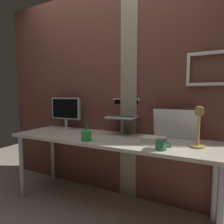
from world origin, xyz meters
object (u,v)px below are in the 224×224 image
object	(u,v)px
laptop	(124,112)
whiteboard_panel	(175,124)
monitor	(66,110)
coffee_mug	(161,145)
pen_cup	(87,135)
desk_lamp	(199,123)

from	to	relation	value
laptop	whiteboard_panel	xyz separation A→B (m)	(0.54, -0.03, -0.09)
monitor	whiteboard_panel	world-z (taller)	monitor
monitor	whiteboard_panel	distance (m)	1.31
whiteboard_panel	coffee_mug	xyz separation A→B (m)	(-0.05, -0.43, -0.10)
laptop	whiteboard_panel	distance (m)	0.55
monitor	pen_cup	distance (m)	0.71
pen_cup	coffee_mug	distance (m)	0.69
laptop	coffee_mug	size ratio (longest dim) A/B	2.61
desk_lamp	pen_cup	distance (m)	0.97
laptop	coffee_mug	distance (m)	0.70
monitor	pen_cup	bearing A→B (deg)	-34.52
desk_lamp	coffee_mug	size ratio (longest dim) A/B	2.79
laptop	pen_cup	distance (m)	0.53
laptop	pen_cup	bearing A→B (deg)	-113.77
monitor	desk_lamp	size ratio (longest dim) A/B	1.23
desk_lamp	pen_cup	bearing A→B (deg)	-170.93
whiteboard_panel	pen_cup	distance (m)	0.86
monitor	desk_lamp	world-z (taller)	monitor
pen_cup	coffee_mug	size ratio (longest dim) A/B	1.45
whiteboard_panel	coffee_mug	world-z (taller)	whiteboard_panel
whiteboard_panel	pen_cup	xyz separation A→B (m)	(-0.74, -0.43, -0.09)
monitor	desk_lamp	distance (m)	1.53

